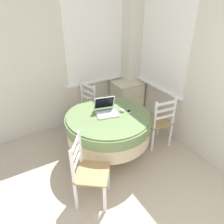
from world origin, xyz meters
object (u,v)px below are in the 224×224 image
computer_mouse (122,110)px  corner_cabinet (127,99)px  dining_chair_near_back_window (84,109)px  dining_chair_near_right_window (158,122)px  laptop (106,110)px  dining_chair_camera_near (88,172)px  cell_phone (129,111)px  round_dining_table (108,125)px

computer_mouse → corner_cabinet: size_ratio=0.12×
dining_chair_near_back_window → dining_chair_near_right_window: same height
laptop → dining_chair_camera_near: laptop is taller
cell_phone → corner_cabinet: cell_phone is taller
cell_phone → corner_cabinet: bearing=57.2°
dining_chair_camera_near → computer_mouse: bearing=35.1°
dining_chair_near_right_window → dining_chair_camera_near: 1.49m
dining_chair_near_right_window → dining_chair_camera_near: same height
cell_phone → round_dining_table: bearing=168.8°
dining_chair_near_back_window → dining_chair_near_right_window: bearing=-50.0°
dining_chair_near_back_window → dining_chair_camera_near: (-0.58, -1.44, 0.00)m
cell_phone → laptop: bearing=157.7°
laptop → computer_mouse: laptop is taller
dining_chair_near_right_window → dining_chair_near_back_window: bearing=130.0°
laptop → corner_cabinet: 1.32m
dining_chair_near_right_window → corner_cabinet: bearing=84.4°
computer_mouse → cell_phone: computer_mouse is taller
dining_chair_camera_near → corner_cabinet: dining_chair_camera_near is taller
corner_cabinet → cell_phone: bearing=-122.8°
dining_chair_camera_near → corner_cabinet: size_ratio=1.21×
dining_chair_near_back_window → laptop: bearing=-87.9°
laptop → computer_mouse: size_ratio=4.21×
laptop → dining_chair_near_back_window: size_ratio=0.41×
round_dining_table → dining_chair_near_back_window: 0.86m
laptop → dining_chair_near_back_window: laptop is taller
cell_phone → dining_chair_near_back_window: dining_chair_near_back_window is taller
corner_cabinet → dining_chair_near_right_window: bearing=-95.6°
cell_phone → dining_chair_near_right_window: (0.52, -0.11, -0.30)m
round_dining_table → dining_chair_near_right_window: dining_chair_near_right_window is taller
dining_chair_near_back_window → dining_chair_camera_near: size_ratio=1.00×
dining_chair_near_right_window → computer_mouse: bearing=165.8°
dining_chair_near_back_window → computer_mouse: bearing=-74.0°
computer_mouse → dining_chair_camera_near: dining_chair_camera_near is taller
round_dining_table → dining_chair_near_right_window: bearing=-11.4°
laptop → corner_cabinet: bearing=42.0°
round_dining_table → laptop: laptop is taller
computer_mouse → dining_chair_near_right_window: (0.61, -0.15, -0.32)m
round_dining_table → computer_mouse: (0.22, -0.01, 0.19)m
round_dining_table → dining_chair_camera_near: size_ratio=1.40×
cell_phone → dining_chair_near_right_window: dining_chair_near_right_window is taller
computer_mouse → dining_chair_near_back_window: size_ratio=0.10×
corner_cabinet → computer_mouse: bearing=-127.8°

